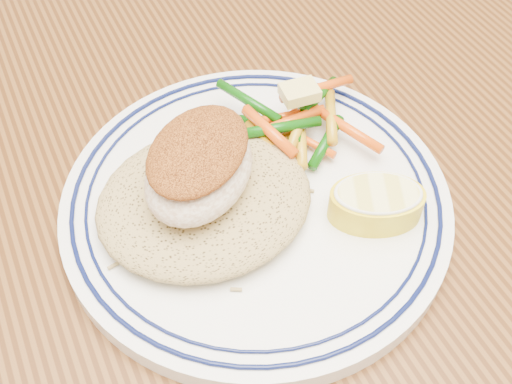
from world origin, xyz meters
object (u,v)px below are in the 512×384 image
Objects in this scene: dining_table at (201,250)px; vegetable_pile at (295,123)px; lemon_wedge at (376,202)px; plate at (256,202)px; rice_pilaf at (204,197)px; fish_fillet at (199,166)px.

dining_table is 0.15m from vegetable_pile.
lemon_wedge is at bearing -81.08° from vegetable_pile.
plate is (0.03, -0.05, 0.11)m from dining_table.
lemon_wedge is (0.10, -0.05, -0.00)m from rice_pilaf.
fish_fillet is (-0.04, 0.01, 0.05)m from plate.
vegetable_pile reaches higher than plate.
plate is 0.08m from lemon_wedge.
vegetable_pile is (0.08, -0.01, 0.13)m from dining_table.
fish_fillet reaches higher than vegetable_pile.
dining_table is at bearing 118.73° from plate.
rice_pilaf is 1.35× the size of fish_fillet.
fish_fillet is 0.12m from lemon_wedge.
plate is 1.84× the size of rice_pilaf.
rice_pilaf is 1.91× the size of lemon_wedge.
dining_table is 14.33× the size of fish_fillet.
vegetable_pile reaches higher than dining_table.
dining_table is at bearing 80.27° from rice_pilaf.
fish_fillet is 1.00× the size of vegetable_pile.
fish_fillet reaches higher than dining_table.
plate is 2.49× the size of fish_fillet.
fish_fillet is (-0.01, -0.04, 0.15)m from dining_table.
dining_table is 0.12m from plate.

